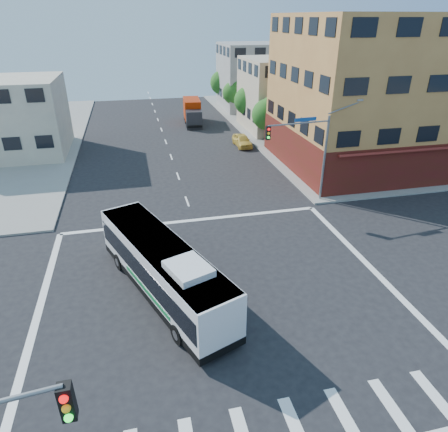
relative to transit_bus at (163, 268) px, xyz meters
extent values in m
plane|color=black|center=(2.96, -1.10, -1.68)|extent=(120.00, 120.00, 0.00)
cube|color=gray|center=(37.96, 33.90, -1.60)|extent=(50.00, 50.00, 0.15)
cube|color=#BB8343|center=(22.96, 17.40, 5.32)|extent=(18.00, 15.00, 14.00)
cube|color=#561413|center=(22.96, 17.40, 0.32)|extent=(18.09, 15.08, 4.00)
cube|color=maroon|center=(22.96, 10.30, 1.92)|extent=(16.00, 1.60, 0.51)
cube|color=tan|center=(19.96, 32.90, 2.82)|extent=(12.00, 10.00, 9.00)
cube|color=gray|center=(19.96, 46.90, 3.32)|extent=(12.00, 10.00, 10.00)
cube|color=beige|center=(-14.04, 28.90, 2.32)|extent=(12.00, 10.00, 8.00)
cylinder|color=gray|center=(13.76, 9.70, 1.82)|extent=(0.18, 0.18, 7.00)
cylinder|color=gray|center=(11.26, 9.45, 4.92)|extent=(5.01, 0.62, 0.12)
cube|color=black|center=(8.76, 9.20, 4.42)|extent=(0.32, 0.30, 1.00)
sphere|color=#FF0C0C|center=(8.76, 9.03, 4.72)|extent=(0.20, 0.20, 0.20)
sphere|color=yellow|center=(8.76, 9.03, 4.42)|extent=(0.20, 0.20, 0.20)
sphere|color=#19FF33|center=(8.76, 9.03, 4.12)|extent=(0.20, 0.20, 0.20)
cube|color=navy|center=(11.76, 9.50, 5.17)|extent=(1.80, 0.22, 0.28)
cube|color=gray|center=(16.26, 9.95, 6.32)|extent=(0.50, 0.22, 0.14)
cube|color=black|center=(-2.84, -11.40, 4.42)|extent=(0.32, 0.30, 1.00)
sphere|color=#FF0C0C|center=(-2.84, -11.57, 4.72)|extent=(0.20, 0.20, 0.20)
sphere|color=yellow|center=(-2.84, -11.57, 4.42)|extent=(0.20, 0.20, 0.20)
sphere|color=#19FF33|center=(-2.84, -11.57, 4.12)|extent=(0.20, 0.20, 0.20)
cylinder|color=#382614|center=(14.76, 26.90, -0.71)|extent=(0.28, 0.28, 1.92)
sphere|color=#1B5518|center=(14.76, 26.90, 1.69)|extent=(3.60, 3.60, 3.60)
sphere|color=#1B5518|center=(15.16, 26.60, 2.59)|extent=(2.52, 2.52, 2.52)
cylinder|color=#382614|center=(14.76, 34.90, -0.68)|extent=(0.28, 0.28, 1.99)
sphere|color=#1B5518|center=(14.76, 34.90, 1.84)|extent=(3.80, 3.80, 3.80)
sphere|color=#1B5518|center=(15.16, 34.60, 2.79)|extent=(2.66, 2.66, 2.66)
cylinder|color=#382614|center=(14.76, 42.90, -0.73)|extent=(0.28, 0.28, 1.89)
sphere|color=#1B5518|center=(14.76, 42.90, 1.57)|extent=(3.40, 3.40, 3.40)
sphere|color=#1B5518|center=(15.16, 42.60, 2.42)|extent=(2.38, 2.38, 2.38)
cylinder|color=#382614|center=(14.76, 50.90, -0.66)|extent=(0.28, 0.28, 2.03)
sphere|color=#1B5518|center=(14.76, 50.90, 1.95)|extent=(4.00, 4.00, 4.00)
sphere|color=#1B5518|center=(15.16, 50.60, 2.95)|extent=(2.80, 2.80, 2.80)
cube|color=black|center=(-0.01, 0.02, -1.15)|extent=(6.49, 11.69, 0.43)
cube|color=white|center=(-0.01, 0.02, 0.03)|extent=(6.47, 11.66, 2.74)
cube|color=black|center=(-0.01, 0.02, 0.20)|extent=(6.39, 11.36, 1.20)
cube|color=black|center=(-2.07, 5.35, 0.11)|extent=(2.13, 0.87, 1.30)
cube|color=#E5590C|center=(-2.08, 5.38, 1.07)|extent=(1.73, 0.71, 0.27)
cube|color=white|center=(-0.01, 0.02, 1.35)|extent=(6.34, 11.43, 0.12)
cube|color=white|center=(1.04, -2.68, 1.58)|extent=(2.37, 2.60, 0.35)
cube|color=#0F7536|center=(-0.99, -0.88, -0.67)|extent=(1.93, 4.95, 0.27)
cube|color=#0F7536|center=(1.32, 0.02, -0.67)|extent=(1.93, 4.95, 0.27)
cylinder|color=black|center=(-2.42, 3.05, -1.18)|extent=(0.63, 1.04, 1.00)
cylinder|color=#99999E|center=(-2.54, 3.00, -1.18)|extent=(0.22, 0.48, 0.50)
cylinder|color=black|center=(-0.27, 3.88, -1.18)|extent=(0.63, 1.04, 1.00)
cylinder|color=#99999E|center=(-0.14, 3.93, -1.18)|extent=(0.22, 0.48, 0.50)
cylinder|color=black|center=(0.26, -3.85, -1.18)|extent=(0.63, 1.04, 1.00)
cylinder|color=#99999E|center=(0.13, -3.89, -1.18)|extent=(0.22, 0.48, 0.50)
cylinder|color=black|center=(2.40, -3.01, -1.18)|extent=(0.63, 1.04, 1.00)
cylinder|color=#99999E|center=(2.53, -2.96, -1.18)|extent=(0.22, 0.48, 0.50)
cube|color=#25252A|center=(7.41, 35.66, -0.49)|extent=(2.25, 2.17, 2.37)
cube|color=black|center=(7.34, 34.80, -0.13)|extent=(1.91, 0.23, 0.91)
cube|color=#A72402|center=(7.69, 39.10, 0.23)|extent=(2.60, 5.26, 2.73)
cube|color=black|center=(7.60, 38.01, -1.18)|extent=(2.60, 7.42, 0.27)
cylinder|color=black|center=(6.47, 35.92, -1.22)|extent=(0.33, 0.93, 0.91)
cylinder|color=black|center=(8.37, 35.76, -1.22)|extent=(0.33, 0.93, 0.91)
cylinder|color=black|center=(6.69, 38.55, -1.22)|extent=(0.33, 0.93, 0.91)
cylinder|color=black|center=(8.59, 38.39, -1.22)|extent=(0.33, 0.93, 0.91)
cylinder|color=black|center=(6.88, 40.81, -1.22)|extent=(0.33, 0.93, 0.91)
cylinder|color=black|center=(8.78, 40.65, -1.22)|extent=(0.33, 0.93, 0.91)
imported|color=gold|center=(11.54, 26.02, -0.98)|extent=(1.71, 4.10, 1.39)
camera|label=1|loc=(-0.83, -18.03, 12.01)|focal=32.00mm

